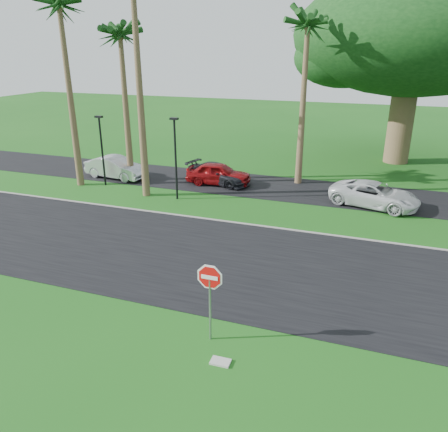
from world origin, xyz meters
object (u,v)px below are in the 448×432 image
car_silver (116,168)px  car_dark (218,174)px  car_red (219,174)px  car_minivan (374,195)px  stop_sign_near (210,287)px

car_silver → car_dark: 6.95m
car_red → car_dark: size_ratio=0.95×
car_minivan → car_silver: bearing=104.3°
car_dark → car_minivan: 9.62m
stop_sign_near → car_silver: (-12.17, 14.09, -1.07)m
stop_sign_near → car_red: 15.89m
car_silver → car_red: 7.01m
stop_sign_near → car_red: stop_sign_near is taller
car_red → car_minivan: size_ratio=0.86×
car_silver → car_minivan: bearing=-83.3°
stop_sign_near → car_dark: size_ratio=0.61×
car_red → car_minivan: bearing=-100.3°
car_dark → stop_sign_near: bearing=-146.4°
stop_sign_near → car_minivan: 14.60m
car_silver → car_minivan: (16.40, -0.16, -0.05)m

